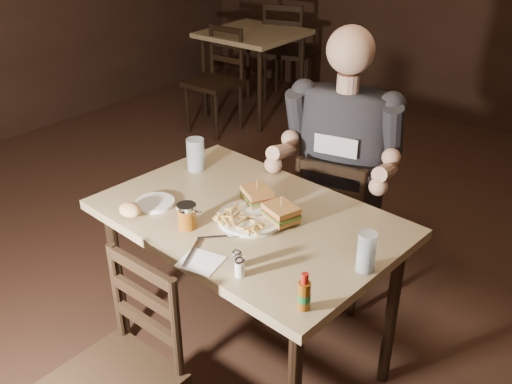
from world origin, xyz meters
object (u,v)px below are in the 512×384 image
Objects in this scene: glass_left at (196,155)px; side_plate at (155,204)px; diner at (341,136)px; glass_right at (366,252)px; main_table at (248,232)px; hot_sauce at (304,291)px; chair_near at (112,383)px; bg_chair_near at (213,82)px; chair_far at (337,224)px; bg_table at (253,41)px; syrup_dispenser at (187,216)px; bg_chair_far at (288,51)px; dinner_plate at (251,219)px.

side_plate is (0.10, -0.34, -0.07)m from glass_left.
glass_right is (0.50, -0.67, -0.07)m from diner.
hot_sauce reaches higher than main_table.
diner is 6.71× the size of glass_right.
diner is at bearing 64.34° from side_plate.
chair_near is 5.55× the size of glass_left.
bg_chair_near is 6.76× the size of hot_sauce.
bg_chair_near reaches higher than chair_near.
bg_chair_near is (-2.01, 1.29, 0.03)m from chair_far.
diner is 0.67m from glass_left.
hot_sauce is at bearing -34.15° from main_table.
glass_left reaches higher than main_table.
bg_table is 6.24× the size of hot_sauce.
side_plate is (-0.88, -0.14, -0.07)m from glass_right.
bg_chair_near is 8.91× the size of syrup_dispenser.
diner is at bearing 83.77° from syrup_dispenser.
diner is at bearing 90.00° from chair_far.
chair_far is 0.99× the size of chair_near.
diner is (2.02, -1.89, 0.23)m from bg_table.
glass_left is at bearing -148.90° from diner.
glass_left is (-0.47, -0.51, 0.43)m from chair_far.
bg_chair_far reaches higher than side_plate.
bg_table is 2.74m from chair_far.
main_table is at bearing 175.79° from glass_right.
bg_table is at bearing 88.41° from bg_chair_near.
glass_right is (2.52, -2.55, 0.16)m from bg_table.
hot_sauce is at bearing 108.63° from bg_chair_far.
bg_table is at bearing 128.51° from dinner_plate.
bg_chair_far is (0.00, 0.55, -0.20)m from bg_table.
dinner_plate reaches higher than side_plate.
chair_far is at bearing 47.14° from glass_left.
main_table and bg_table have the same top height.
glass_left reaches higher than chair_far.
dinner_plate is (-0.00, -0.65, -0.13)m from diner.
bg_chair_far is 3.79m from syrup_dispenser.
diner is 6.33× the size of side_plate.
bg_chair_far is 3.67× the size of dinner_plate.
main_table is 8.51× the size of glass_right.
glass_right is at bearing -1.57° from dinner_plate.
dinner_plate reaches higher than main_table.
glass_right is (0.54, -0.04, 0.16)m from main_table.
glass_left reaches higher than glass_right.
side_plate is at bearing 99.40° from bg_chair_far.
hot_sauce is 1.32× the size of syrup_dispenser.
syrup_dispenser is (1.86, -3.28, 0.34)m from bg_chair_far.
syrup_dispenser reaches higher than main_table.
bg_table is at bearing 122.50° from chair_near.
glass_left reaches higher than bg_table.
bg_chair_far is 6.60× the size of glass_right.
side_plate is (-0.31, 0.53, 0.36)m from chair_near.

